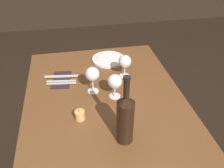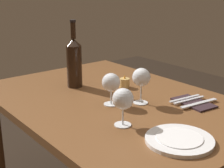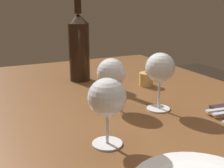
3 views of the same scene
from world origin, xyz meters
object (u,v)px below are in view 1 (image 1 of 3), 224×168
at_px(wine_bottle, 125,118).
at_px(fork_inner, 61,81).
at_px(fork_outer, 61,83).
at_px(wine_glass_right, 125,62).
at_px(wine_glass_centre, 92,75).
at_px(votive_candle, 80,115).
at_px(table_knife, 61,76).
at_px(dinner_plate, 109,59).
at_px(wine_glass_left, 115,82).
at_px(folded_napkin, 61,80).

distance_m(wine_bottle, fork_inner, 0.61).
bearing_deg(wine_bottle, fork_outer, 29.22).
height_order(wine_glass_right, wine_glass_centre, wine_glass_centre).
bearing_deg(wine_glass_centre, votive_candle, 156.74).
bearing_deg(wine_glass_centre, table_knife, 44.63).
height_order(fork_outer, table_knife, same).
height_order(wine_bottle, fork_outer, wine_bottle).
distance_m(dinner_plate, fork_outer, 0.42).
bearing_deg(wine_glass_right, dinner_plate, 16.00).
relative_size(wine_glass_left, folded_napkin, 0.72).
bearing_deg(votive_candle, wine_bottle, -132.44).
xyz_separation_m(wine_glass_right, dinner_plate, (0.22, 0.06, -0.10)).
bearing_deg(fork_inner, fork_outer, 180.00).
relative_size(wine_glass_centre, votive_candle, 2.44).
xyz_separation_m(fork_inner, fork_outer, (-0.02, 0.00, 0.00)).
relative_size(wine_glass_centre, wine_bottle, 0.47).
xyz_separation_m(dinner_plate, folded_napkin, (-0.20, 0.34, -0.00)).
relative_size(wine_glass_centre, fork_outer, 0.91).
height_order(wine_glass_right, table_knife, wine_glass_right).
xyz_separation_m(wine_glass_centre, votive_candle, (-0.22, 0.09, -0.10)).
bearing_deg(folded_napkin, wine_bottle, -153.04).
xyz_separation_m(wine_glass_right, wine_glass_centre, (-0.13, 0.22, 0.01)).
bearing_deg(wine_bottle, wine_glass_left, -3.21).
relative_size(dinner_plate, table_knife, 1.12).
xyz_separation_m(wine_glass_centre, wine_bottle, (-0.40, -0.10, 0.01)).
relative_size(wine_glass_centre, dinner_plate, 0.69).
bearing_deg(fork_inner, dinner_plate, -56.45).
bearing_deg(wine_glass_left, fork_outer, 59.61).
relative_size(dinner_plate, fork_outer, 1.31).
distance_m(wine_glass_left, fork_outer, 0.36).
bearing_deg(folded_napkin, fork_outer, 180.00).
height_order(wine_glass_centre, votive_candle, wine_glass_centre).
height_order(wine_glass_left, wine_glass_centre, wine_glass_centre).
bearing_deg(folded_napkin, wine_glass_centre, -130.31).
bearing_deg(table_knife, wine_glass_right, -97.82).
xyz_separation_m(wine_glass_centre, dinner_plate, (0.35, -0.15, -0.11)).
height_order(wine_glass_centre, dinner_plate, wine_glass_centre).
bearing_deg(wine_glass_right, fork_inner, 89.99).
xyz_separation_m(wine_glass_right, wine_bottle, (-0.52, 0.12, 0.03)).
height_order(votive_candle, dinner_plate, votive_candle).
height_order(wine_bottle, dinner_plate, wine_bottle).
bearing_deg(fork_outer, wine_glass_right, -86.44).
height_order(wine_glass_left, votive_candle, wine_glass_left).
height_order(wine_glass_left, dinner_plate, wine_glass_left).
bearing_deg(fork_outer, wine_glass_left, -120.39).
height_order(wine_glass_right, dinner_plate, wine_glass_right).
height_order(fork_inner, fork_outer, same).
height_order(wine_glass_right, wine_bottle, wine_bottle).
bearing_deg(wine_glass_right, wine_glass_centre, 120.58).
bearing_deg(fork_inner, table_knife, 0.00).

